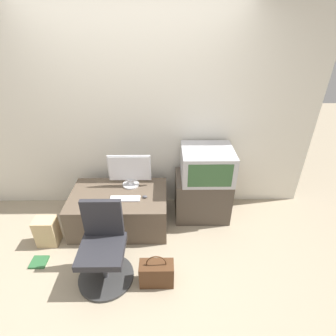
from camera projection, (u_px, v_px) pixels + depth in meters
The scene contains 12 objects.
ground_plane at pixel (132, 278), 2.65m from camera, with size 12.00×12.00×0.00m, color tan.
wall_back at pixel (136, 112), 3.14m from camera, with size 4.40×0.05×2.60m.
desk at pixel (120, 209), 3.23m from camera, with size 1.15×0.72×0.46m.
side_stand at pixel (202, 196), 3.37m from camera, with size 0.68×0.49×0.58m.
main_monitor at pixel (130, 171), 3.18m from camera, with size 0.52×0.21×0.42m.
keyboard at pixel (125, 199), 3.04m from camera, with size 0.35×0.11×0.01m.
mouse at pixel (145, 197), 3.05m from camera, with size 0.06×0.04×0.03m.
crt_tv at pixel (207, 164), 3.13m from camera, with size 0.61×0.55×0.37m.
office_chair at pixel (103, 251), 2.53m from camera, with size 0.55×0.55×0.84m.
cardboard_box_lower at pixel (47, 231), 2.98m from camera, with size 0.23×0.18×0.34m.
handbag at pixel (157, 273), 2.55m from camera, with size 0.33×0.16×0.37m.
book at pixel (39, 262), 2.81m from camera, with size 0.17×0.16×0.02m.
Camera 1 is at (0.35, -1.72, 2.31)m, focal length 28.00 mm.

